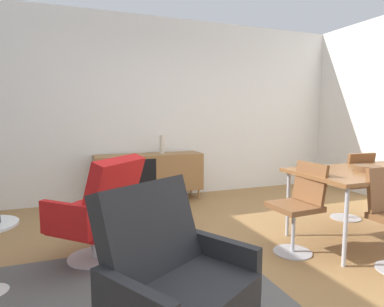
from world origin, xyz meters
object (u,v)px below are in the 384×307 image
dining_table (371,174)px  dining_chair_back_right (351,183)px  armchair_black_shell (173,278)px  sideboard (149,173)px  wooden_bowl_on_table (367,168)px  lounge_chair_red (99,209)px  dining_chair_near_window (299,204)px  vase_cobalt (162,144)px

dining_table → dining_chair_back_right: size_ratio=1.87×
dining_chair_back_right → armchair_black_shell: armchair_black_shell is taller
sideboard → wooden_bowl_on_table: 2.92m
lounge_chair_red → sideboard: bearing=64.1°
armchair_black_shell → dining_chair_near_window: bearing=30.7°
vase_cobalt → armchair_black_shell: 3.37m
wooden_bowl_on_table → armchair_black_shell: 2.49m
vase_cobalt → dining_chair_near_window: size_ratio=0.33×
vase_cobalt → sideboard: bearing=-179.5°
wooden_bowl_on_table → dining_chair_near_window: bearing=176.3°
dining_chair_back_right → lounge_chair_red: size_ratio=0.90×
vase_cobalt → dining_chair_back_right: bearing=-42.5°
wooden_bowl_on_table → dining_chair_back_right: dining_chair_back_right is taller
sideboard → lounge_chair_red: lounge_chair_red is taller
vase_cobalt → wooden_bowl_on_table: bearing=-58.3°
sideboard → dining_chair_near_window: 2.49m
sideboard → dining_table: dining_table is taller
vase_cobalt → dining_table: 2.81m
vase_cobalt → dining_table: size_ratio=0.17×
dining_chair_near_window → sideboard: bearing=111.1°
dining_table → lounge_chair_red: bearing=169.5°
vase_cobalt → dining_table: vase_cobalt is taller
wooden_bowl_on_table → armchair_black_shell: size_ratio=0.27×
armchair_black_shell → wooden_bowl_on_table: bearing=20.5°
armchair_black_shell → sideboard: bearing=78.8°
sideboard → dining_chair_near_window: (0.90, -2.32, 0.03)m
dining_table → dining_chair_back_right: (0.35, 0.56, -0.23)m
dining_table → dining_chair_near_window: size_ratio=1.87×
wooden_bowl_on_table → dining_table: bearing=22.8°
dining_chair_back_right → wooden_bowl_on_table: bearing=-127.2°
dining_table → sideboard: bearing=127.5°
dining_chair_back_right → lounge_chair_red: 3.02m
vase_cobalt → wooden_bowl_on_table: size_ratio=1.08×
sideboard → vase_cobalt: size_ratio=5.72×
vase_cobalt → wooden_bowl_on_table: 2.79m
vase_cobalt → dining_chair_near_window: (0.69, -2.32, -0.39)m
vase_cobalt → dining_chair_near_window: 2.45m
wooden_bowl_on_table → lounge_chair_red: 2.63m
vase_cobalt → armchair_black_shell: vase_cobalt is taller
lounge_chair_red → armchair_black_shell: 1.43m
dining_chair_near_window → armchair_black_shell: armchair_black_shell is taller
sideboard → wooden_bowl_on_table: size_ratio=6.15×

